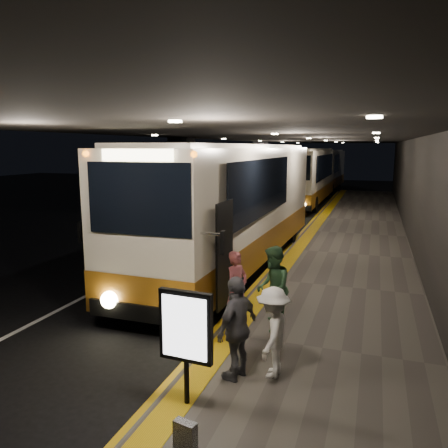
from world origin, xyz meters
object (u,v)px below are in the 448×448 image
Objects in this scene: stanchion_post at (240,301)px; coach_main at (235,210)px; coach_second at (307,179)px; passenger_waiting_grey at (237,328)px; passenger_waiting_white at (273,332)px; coach_third at (324,172)px; passenger_boarding at (237,288)px; passenger_waiting_green at (273,288)px; info_sign at (186,329)px; bag_polka at (185,435)px.

coach_main is at bearing 109.06° from stanchion_post.
coach_second reaches higher than passenger_waiting_grey.
passenger_waiting_white is 0.63m from passenger_waiting_grey.
passenger_waiting_grey is at bearing -63.89° from passenger_waiting_white.
coach_third reaches higher than passenger_waiting_white.
passenger_waiting_grey is (0.69, -2.17, 0.07)m from passenger_boarding.
stanchion_post is at bearing -106.32° from passenger_waiting_green.
passenger_waiting_grey is 1.17m from info_sign.
coach_main is 17.22m from coach_second.
bag_polka is (0.60, -4.11, -0.64)m from passenger_boarding.
coach_main reaches higher than info_sign.
passenger_boarding is (1.90, -22.48, -0.86)m from coach_second.
stanchion_post is (-0.55, 4.20, 0.33)m from bag_polka.
info_sign is at bearing 112.99° from bag_polka.
coach_second is 6.80× the size of passenger_waiting_grey.
info_sign is (0.20, -3.18, 0.39)m from passenger_boarding.
coach_second reaches higher than passenger_waiting_green.
passenger_waiting_white is at bearing -58.79° from stanchion_post.
stanchion_post is (-1.20, 1.98, -0.27)m from passenger_waiting_white.
passenger_waiting_grey reaches higher than stanchion_post.
passenger_waiting_green is at bearing -64.84° from passenger_boarding.
passenger_waiting_green is (0.80, 0.04, 0.08)m from passenger_boarding.
passenger_boarding is 2.26m from passenger_waiting_white.
coach_third is 6.44× the size of passenger_waiting_green.
coach_second is at bearing -88.06° from coach_third.
passenger_waiting_green is (2.69, -22.43, -0.78)m from coach_second.
coach_main is at bearing 106.06° from info_sign.
passenger_waiting_grey is at bearing -83.79° from coach_third.
coach_second is at bearing 26.93° from passenger_boarding.
coach_second reaches higher than info_sign.
passenger_boarding is 4.20m from bag_polka.
coach_second reaches higher than passenger_waiting_white.
bag_polka is 0.37× the size of stanchion_post.
coach_third is at bearing -175.55° from passenger_waiting_white.
coach_main reaches higher than passenger_waiting_green.
coach_main is at bearing -166.60° from passenger_waiting_green.
passenger_waiting_green is 1.01× the size of info_sign.
passenger_waiting_white is 4.14× the size of bag_polka.
coach_main reaches higher than bag_polka.
coach_third is (-0.13, 27.89, -0.17)m from coach_main.
coach_third is 36.39m from info_sign.
coach_second is at bearing -173.29° from passenger_waiting_white.
passenger_boarding is 0.92× the size of info_sign.
coach_second reaches higher than passenger_boarding.
passenger_waiting_grey is (-0.11, -2.21, -0.01)m from passenger_waiting_green.
passenger_waiting_grey is at bearing -70.76° from coach_main.
coach_third is 33.22m from passenger_waiting_green.
passenger_boarding is at bearing -84.70° from coach_second.
info_sign is 1.75× the size of stanchion_post.
passenger_waiting_white is at bearing -124.55° from passenger_boarding.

